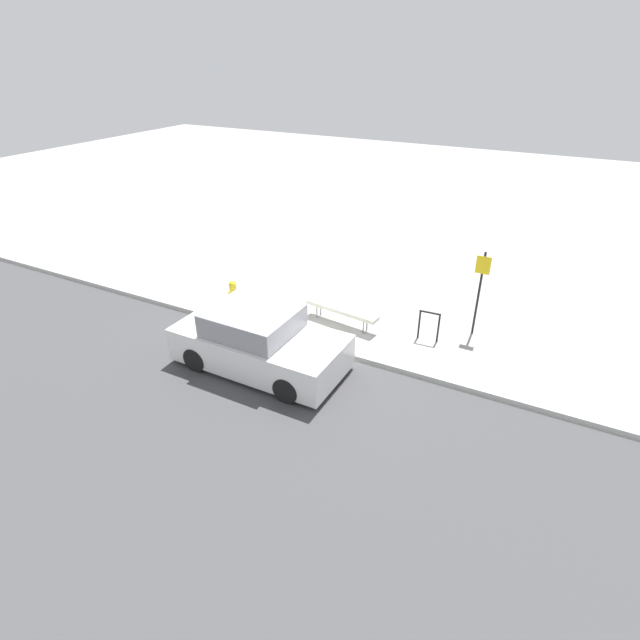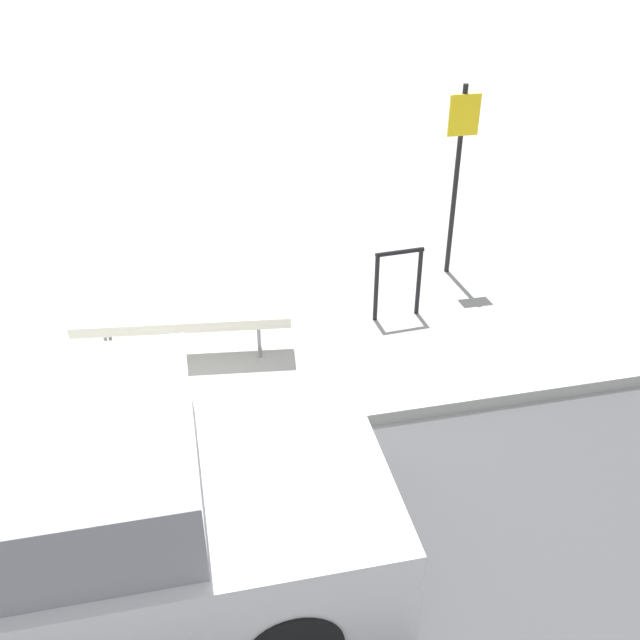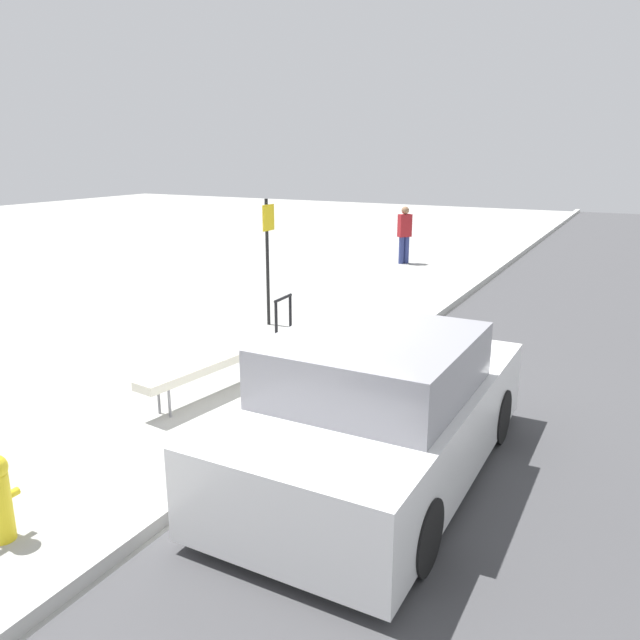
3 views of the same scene
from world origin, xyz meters
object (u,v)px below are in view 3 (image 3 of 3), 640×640
Objects in this scene: bike_rack at (283,316)px; sign_post at (268,250)px; parked_car_near at (379,411)px; bench at (208,365)px; pedestrian at (404,233)px.

sign_post is at bearing 42.86° from bike_rack.
bike_rack is 1.58m from sign_post.
parked_car_near is (-3.20, -3.02, 0.16)m from bike_rack.
pedestrian is at bearing 14.05° from bench.
parked_car_near is (-11.42, -3.99, -0.19)m from pedestrian.
parked_car_near is at bearing -99.76° from bench.
pedestrian reaches higher than parked_car_near.
bike_rack is 4.40m from parked_car_near.
parked_car_near is at bearing -136.63° from bike_rack.
sign_post is 7.28m from pedestrian.
sign_post reaches higher than bike_rack.
parked_car_near is (-4.16, -3.91, -0.72)m from sign_post.
sign_post is (3.32, 1.17, 0.95)m from bench.
sign_post reaches higher than parked_car_near.
bench is 2.37m from bike_rack.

